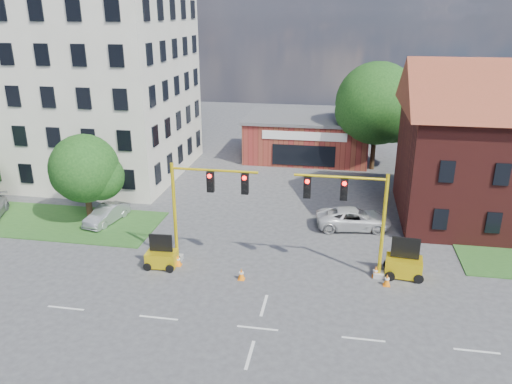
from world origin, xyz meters
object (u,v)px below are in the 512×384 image
pickup_white (354,219)px  trailer_west (162,257)px  signal_mast_west (201,202)px  signal_mast_east (354,212)px  trailer_east (404,265)px

pickup_white → trailer_west: bearing=116.0°
signal_mast_west → signal_mast_east: bearing=0.0°
trailer_west → signal_mast_west: bearing=19.3°
signal_mast_west → signal_mast_east: size_ratio=1.00×
signal_mast_east → trailer_west: signal_mast_east is taller
signal_mast_west → trailer_west: bearing=-157.6°
signal_mast_east → pickup_white: bearing=87.7°
pickup_white → signal_mast_west: bearing=118.6°
trailer_east → signal_mast_east: bearing=-166.7°
signal_mast_east → trailer_west: size_ratio=3.10×
signal_mast_west → signal_mast_east: same height
signal_mast_west → trailer_east: size_ratio=2.71×
signal_mast_east → pickup_white: (0.27, 6.68, -3.20)m
signal_mast_west → pickup_white: (8.98, 6.68, -3.20)m
pickup_white → signal_mast_east: bearing=169.7°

